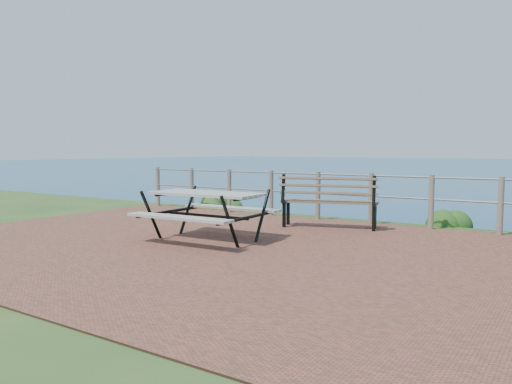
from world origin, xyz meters
The scene contains 6 objects.
ground centered at (0.00, 0.00, 0.00)m, with size 10.00×7.00×0.12m, color brown.
safety_railing centered at (0.00, 3.35, 0.57)m, with size 9.40×0.10×1.00m.
picnic_table centered at (-0.43, 0.21, 0.49)m, with size 1.86×1.59×0.77m.
park_bench centered at (0.67, 2.47, 0.66)m, with size 1.84×0.94×1.01m.
shrub_lip_west centered at (-3.23, 4.17, 0.00)m, with size 0.82×0.82×0.57m, color #2A5720.
shrub_lip_east centered at (2.40, 4.18, 0.00)m, with size 0.71×0.71×0.43m, color #1B4314.
Camera 1 is at (4.62, -5.99, 1.48)m, focal length 35.00 mm.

